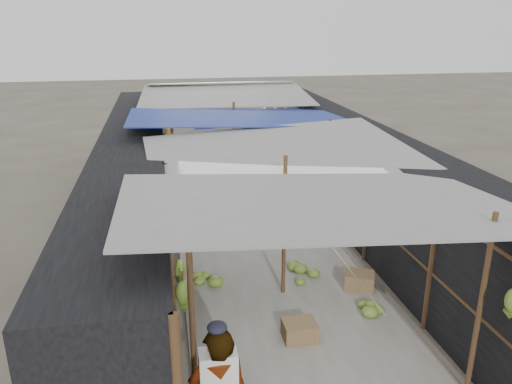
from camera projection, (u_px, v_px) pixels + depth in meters
aisle_slab at (250, 221)px, 12.42m from camera, size 3.60×16.00×0.02m
stall_left at (135, 184)px, 11.57m from camera, size 1.40×15.00×2.30m
stall_right at (355, 172)px, 12.53m from camera, size 1.40×15.00×2.30m
crate_near at (300, 331)px, 7.77m from camera, size 0.52×0.42×0.31m
crate_mid at (359, 281)px, 9.26m from camera, size 0.65×0.60×0.32m
crate_back at (204, 172)px, 16.10m from camera, size 0.46×0.42×0.25m
black_basin at (264, 164)px, 17.10m from camera, size 0.53×0.53×0.16m
shopper_blue at (220, 164)px, 14.07m from camera, size 0.96×0.79×1.85m
vendor_seated at (325, 212)px, 11.88m from camera, size 0.44×0.60×0.83m
market_canopy at (248, 124)px, 11.96m from camera, size 5.62×15.20×2.77m
hanging_bananas at (242, 153)px, 12.36m from camera, size 3.95×14.04×0.88m
floor_bananas at (281, 245)px, 10.78m from camera, size 3.61×8.87×0.34m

